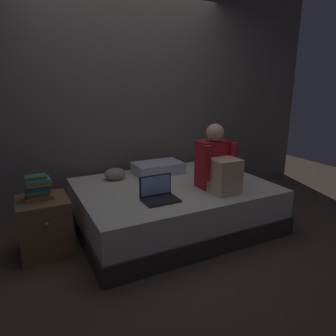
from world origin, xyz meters
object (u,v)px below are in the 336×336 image
object	(u,v)px
bed	(173,205)
book_stack	(38,188)
clothes_pile	(115,174)
pillow	(158,168)
nightstand	(45,226)
person_sitting	(217,165)
laptop	(159,194)

from	to	relation	value
bed	book_stack	world-z (taller)	book_stack
clothes_pile	pillow	bearing A→B (deg)	-1.67
nightstand	clothes_pile	bearing A→B (deg)	27.92
nightstand	clothes_pile	xyz separation A→B (m)	(0.81, 0.43, 0.27)
nightstand	clothes_pile	size ratio (longest dim) A/B	2.08
book_stack	bed	bearing A→B (deg)	-1.89
pillow	person_sitting	bearing A→B (deg)	-69.22
pillow	book_stack	distance (m)	1.42
laptop	book_stack	size ratio (longest dim) A/B	1.41
bed	laptop	world-z (taller)	laptop
person_sitting	clothes_pile	world-z (taller)	person_sitting
bed	book_stack	xyz separation A→B (m)	(-1.32, 0.04, 0.40)
laptop	pillow	xyz separation A→B (m)	(0.36, 0.78, 0.01)
nightstand	clothes_pile	distance (m)	0.96
nightstand	laptop	bearing A→B (deg)	-20.74
book_stack	clothes_pile	size ratio (longest dim) A/B	0.91
bed	person_sitting	size ratio (longest dim) A/B	3.05
pillow	book_stack	xyz separation A→B (m)	(-1.35, -0.41, 0.09)
nightstand	bed	bearing A→B (deg)	-1.60
pillow	clothes_pile	xyz separation A→B (m)	(-0.52, 0.02, -0.00)
laptop	pillow	distance (m)	0.86
nightstand	person_sitting	world-z (taller)	person_sitting
laptop	person_sitting	bearing A→B (deg)	0.89
bed	pillow	size ratio (longest dim) A/B	3.57
nightstand	laptop	distance (m)	1.07
laptop	pillow	size ratio (longest dim) A/B	0.57
laptop	clothes_pile	distance (m)	0.81
clothes_pile	laptop	bearing A→B (deg)	-78.56
bed	pillow	world-z (taller)	pillow
person_sitting	pillow	xyz separation A→B (m)	(-0.29, 0.77, -0.19)
laptop	book_stack	xyz separation A→B (m)	(-0.99, 0.37, 0.10)
nightstand	book_stack	xyz separation A→B (m)	(-0.02, 0.01, 0.37)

